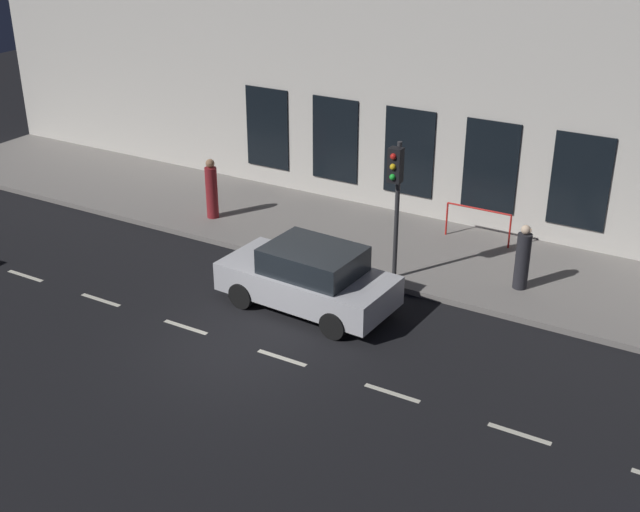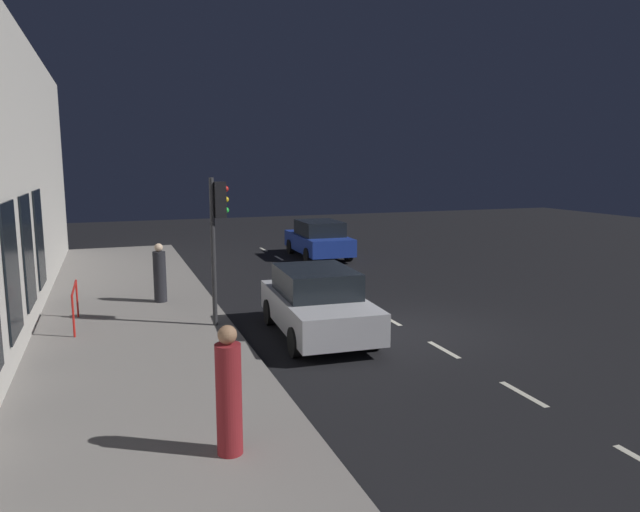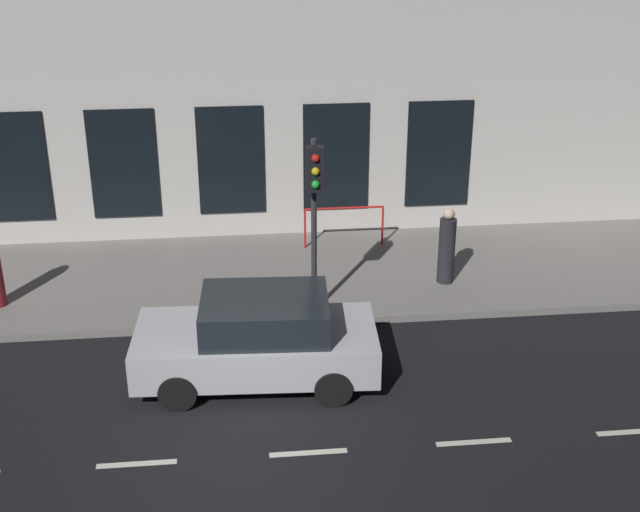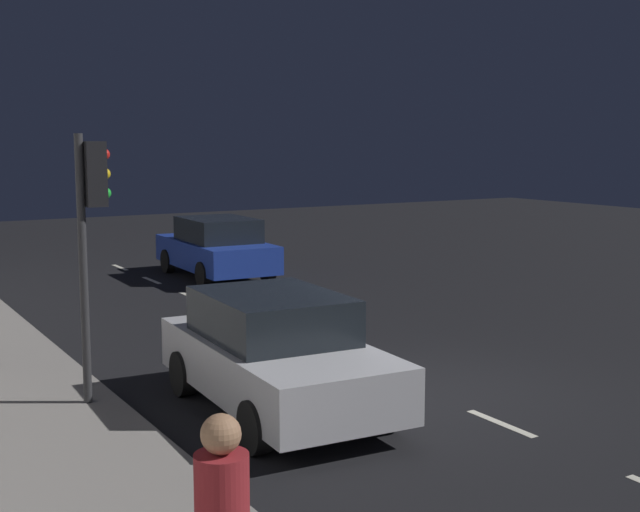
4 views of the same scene
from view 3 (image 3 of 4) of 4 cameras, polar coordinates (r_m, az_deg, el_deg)
name	(u,v)px [view 3 (image 3 of 4)]	position (r m, az deg, el deg)	size (l,w,h in m)	color
ground_plane	(243,457)	(13.64, -5.07, -13.00)	(60.00, 60.00, 0.00)	black
sidewalk	(236,278)	(18.98, -5.54, -1.44)	(4.50, 32.00, 0.15)	gray
building_facade	(228,89)	(20.23, -6.06, 10.86)	(0.65, 32.00, 7.30)	beige
lane_centre_line	(308,453)	(13.67, -0.77, -12.77)	(0.12, 27.20, 0.01)	beige
traffic_light	(315,191)	(16.22, -0.36, 4.31)	(0.46, 0.32, 3.54)	#2D2D30
parked_car_0	(258,339)	(15.08, -4.07, -5.45)	(2.14, 4.25, 1.58)	#B7B7BC
pedestrian_0	(447,248)	(18.44, 8.31, 0.50)	(0.38, 0.38, 1.66)	#232328
red_railing	(344,218)	(20.04, 1.59, 2.52)	(0.05, 1.86, 0.97)	red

